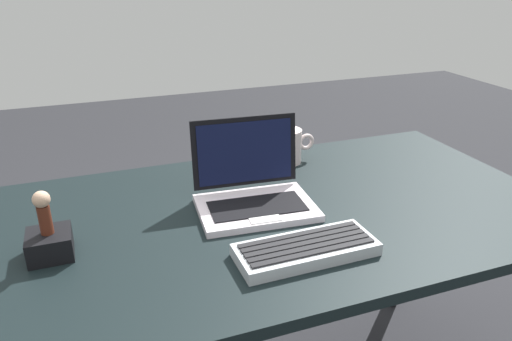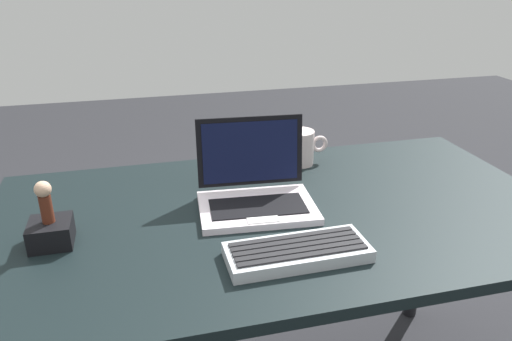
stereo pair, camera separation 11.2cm
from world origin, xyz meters
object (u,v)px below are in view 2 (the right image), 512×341
(laptop_front, at_px, (255,191))
(figurine_stand, at_px, (51,233))
(figurine, at_px, (45,199))
(coffee_mug, at_px, (300,147))
(external_keyboard, at_px, (297,252))

(laptop_front, xyz_separation_m, figurine_stand, (-0.48, -0.07, -0.01))
(figurine_stand, xyz_separation_m, figurine, (0.00, -0.00, 0.08))
(laptop_front, relative_size, coffee_mug, 2.19)
(figurine, bearing_deg, coffee_mug, 24.23)
(coffee_mug, bearing_deg, laptop_front, -130.09)
(figurine, distance_m, coffee_mug, 0.74)
(external_keyboard, xyz_separation_m, figurine, (-0.50, 0.19, 0.09))
(external_keyboard, distance_m, figurine, 0.55)
(figurine_stand, relative_size, coffee_mug, 0.66)
(laptop_front, bearing_deg, coffee_mug, 49.91)
(coffee_mug, bearing_deg, figurine, -155.77)
(laptop_front, xyz_separation_m, external_keyboard, (0.03, -0.25, -0.03))
(laptop_front, distance_m, external_keyboard, 0.26)
(laptop_front, relative_size, external_keyboard, 0.99)
(figurine_stand, distance_m, figurine, 0.08)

